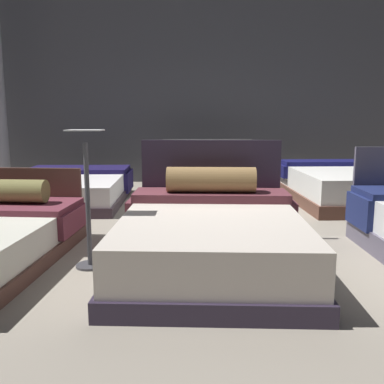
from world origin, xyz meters
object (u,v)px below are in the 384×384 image
bed_1 (211,236)px  bed_3 (70,189)px  price_sign (88,215)px  bed_4 (209,187)px  bed_5 (348,186)px

bed_1 → bed_3: (-2.02, 2.78, -0.06)m
bed_3 → bed_1: bearing=-56.6°
price_sign → bed_4: bearing=68.8°
bed_3 → bed_5: size_ratio=1.01×
bed_1 → bed_5: size_ratio=0.90×
bed_3 → price_sign: (1.00, -2.79, 0.24)m
bed_5 → price_sign: price_sign is taller
bed_1 → price_sign: bearing=-178.2°
bed_1 → bed_5: bed_1 is taller
bed_5 → price_sign: bearing=-141.4°
bed_1 → price_sign: 1.04m
bed_1 → bed_4: (0.05, 2.74, -0.02)m
bed_3 → bed_4: 2.07m
bed_4 → bed_5: bed_4 is taller
price_sign → bed_5: bearing=41.9°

